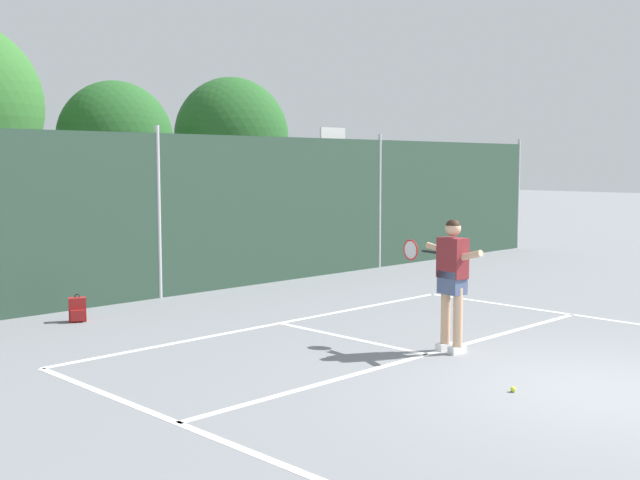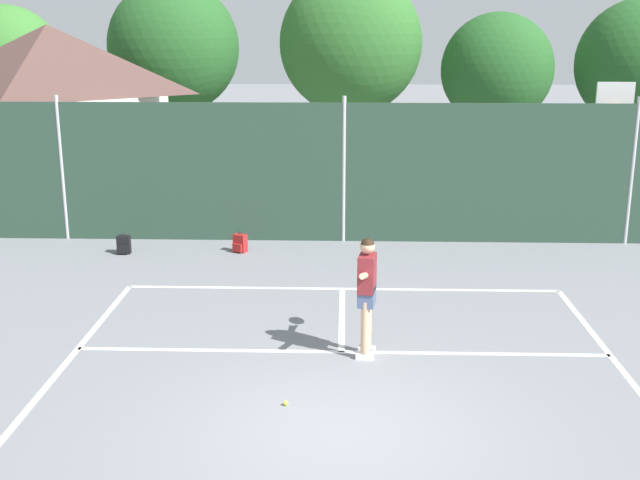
{
  "view_description": "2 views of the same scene",
  "coord_description": "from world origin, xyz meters",
  "px_view_note": "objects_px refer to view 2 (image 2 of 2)",
  "views": [
    {
      "loc": [
        -8.59,
        -4.1,
        2.63
      ],
      "look_at": [
        1.28,
        5.85,
        1.26
      ],
      "focal_mm": 44.67,
      "sensor_mm": 36.0,
      "label": 1
    },
    {
      "loc": [
        0.04,
        -8.82,
        4.86
      ],
      "look_at": [
        -0.4,
        4.59,
        1.21
      ],
      "focal_mm": 44.42,
      "sensor_mm": 36.0,
      "label": 2
    }
  ],
  "objects_px": {
    "backpack_black": "(124,245)",
    "backpack_red": "(240,244)",
    "basketball_hoop": "(611,134)",
    "tennis_player": "(367,286)",
    "tennis_ball": "(286,403)"
  },
  "relations": [
    {
      "from": "backpack_red",
      "to": "backpack_black",
      "type": "bearing_deg",
      "value": -175.29
    },
    {
      "from": "backpack_black",
      "to": "backpack_red",
      "type": "height_order",
      "value": "same"
    },
    {
      "from": "tennis_ball",
      "to": "backpack_black",
      "type": "bearing_deg",
      "value": 120.04
    },
    {
      "from": "tennis_player",
      "to": "backpack_black",
      "type": "bearing_deg",
      "value": 133.82
    },
    {
      "from": "basketball_hoop",
      "to": "backpack_red",
      "type": "bearing_deg",
      "value": -162.88
    },
    {
      "from": "backpack_black",
      "to": "tennis_ball",
      "type": "bearing_deg",
      "value": -59.96
    },
    {
      "from": "tennis_ball",
      "to": "backpack_black",
      "type": "height_order",
      "value": "backpack_black"
    },
    {
      "from": "basketball_hoop",
      "to": "tennis_ball",
      "type": "relative_size",
      "value": 53.79
    },
    {
      "from": "tennis_player",
      "to": "backpack_black",
      "type": "height_order",
      "value": "tennis_player"
    },
    {
      "from": "basketball_hoop",
      "to": "tennis_player",
      "type": "relative_size",
      "value": 1.91
    },
    {
      "from": "basketball_hoop",
      "to": "backpack_red",
      "type": "xyz_separation_m",
      "value": [
        -8.8,
        -2.71,
        -2.12
      ]
    },
    {
      "from": "basketball_hoop",
      "to": "backpack_red",
      "type": "height_order",
      "value": "basketball_hoop"
    },
    {
      "from": "basketball_hoop",
      "to": "tennis_player",
      "type": "xyz_separation_m",
      "value": [
        -6.14,
        -8.33,
        -1.2
      ]
    },
    {
      "from": "backpack_black",
      "to": "backpack_red",
      "type": "distance_m",
      "value": 2.55
    },
    {
      "from": "tennis_player",
      "to": "basketball_hoop",
      "type": "bearing_deg",
      "value": 53.61
    }
  ]
}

